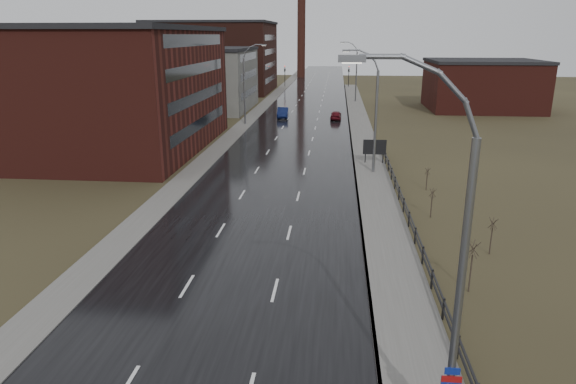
% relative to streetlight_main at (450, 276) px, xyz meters
% --- Properties ---
extents(road, '(14.00, 300.00, 0.06)m').
position_rel_streetlight_main_xyz_m(road, '(-8.47, 58.00, -6.03)').
color(road, black).
rests_on(road, ground).
extents(sidewalk_right, '(3.20, 180.00, 0.18)m').
position_rel_streetlight_main_xyz_m(sidewalk_right, '(0.13, 33.00, -5.97)').
color(sidewalk_right, '#595651').
rests_on(sidewalk_right, ground).
extents(curb_right, '(0.16, 180.00, 0.18)m').
position_rel_streetlight_main_xyz_m(curb_right, '(-1.39, 33.00, -5.97)').
color(curb_right, slate).
rests_on(curb_right, ground).
extents(sidewalk_left, '(2.40, 260.00, 0.12)m').
position_rel_streetlight_main_xyz_m(sidewalk_left, '(-16.67, 58.00, -6.00)').
color(sidewalk_left, '#595651').
rests_on(sidewalk_left, ground).
extents(warehouse_near, '(22.44, 28.56, 13.50)m').
position_rel_streetlight_main_xyz_m(warehouse_near, '(-29.46, 43.00, 0.70)').
color(warehouse_near, '#471914').
rests_on(warehouse_near, ground).
extents(warehouse_mid, '(16.32, 20.40, 10.50)m').
position_rel_streetlight_main_xyz_m(warehouse_mid, '(-26.46, 76.00, -0.80)').
color(warehouse_mid, slate).
rests_on(warehouse_mid, ground).
extents(warehouse_far, '(26.52, 24.48, 15.50)m').
position_rel_streetlight_main_xyz_m(warehouse_far, '(-31.47, 106.00, 1.70)').
color(warehouse_far, '#331611').
rests_on(warehouse_far, ground).
extents(building_right, '(18.36, 16.32, 8.50)m').
position_rel_streetlight_main_xyz_m(building_right, '(21.83, 80.00, -1.80)').
color(building_right, '#471914').
rests_on(building_right, ground).
extents(smokestack, '(2.70, 2.70, 30.70)m').
position_rel_streetlight_main_xyz_m(smokestack, '(-14.47, 148.00, 9.44)').
color(smokestack, '#331611').
rests_on(smokestack, ground).
extents(streetlight_main, '(3.91, 0.29, 12.11)m').
position_rel_streetlight_main_xyz_m(streetlight_main, '(0.00, 0.00, 0.00)').
color(streetlight_main, slate).
rests_on(streetlight_main, ground).
extents(streetlight_right_mid, '(3.36, 0.28, 11.35)m').
position_rel_streetlight_main_xyz_m(streetlight_right_mid, '(0.03, 34.00, -0.22)').
color(streetlight_right_mid, slate).
rests_on(streetlight_right_mid, ground).
extents(streetlight_left, '(3.36, 0.28, 11.35)m').
position_rel_streetlight_main_xyz_m(streetlight_left, '(-16.17, 60.00, -0.22)').
color(streetlight_left, slate).
rests_on(streetlight_left, ground).
extents(streetlight_right_far, '(3.36, 0.28, 11.35)m').
position_rel_streetlight_main_xyz_m(streetlight_right_far, '(0.03, 88.00, -0.22)').
color(streetlight_right_far, slate).
rests_on(streetlight_right_far, ground).
extents(guardrail, '(0.10, 53.05, 1.10)m').
position_rel_streetlight_main_xyz_m(guardrail, '(1.83, 16.32, -5.35)').
color(guardrail, black).
rests_on(guardrail, ground).
extents(shrub_c, '(0.65, 0.69, 2.77)m').
position_rel_streetlight_main_xyz_m(shrub_c, '(3.68, 10.88, -4.59)').
color(shrub_c, '#382D23').
rests_on(shrub_c, ground).
extents(shrub_d, '(0.54, 0.57, 2.28)m').
position_rel_streetlight_main_xyz_m(shrub_d, '(6.05, 15.81, -4.85)').
color(shrub_d, '#382D23').
rests_on(shrub_d, ground).
extents(shrub_e, '(0.51, 0.54, 2.16)m').
position_rel_streetlight_main_xyz_m(shrub_e, '(3.65, 22.06, -4.91)').
color(shrub_e, '#382D23').
rests_on(shrub_e, ground).
extents(shrub_f, '(0.46, 0.49, 1.93)m').
position_rel_streetlight_main_xyz_m(shrub_f, '(4.44, 28.95, -5.04)').
color(shrub_f, '#382D23').
rests_on(shrub_f, ground).
extents(billboard, '(2.30, 0.17, 2.55)m').
position_rel_streetlight_main_xyz_m(billboard, '(0.63, 37.59, -4.34)').
color(billboard, black).
rests_on(billboard, ground).
extents(traffic_light_left, '(0.58, 2.73, 5.30)m').
position_rel_streetlight_main_xyz_m(traffic_light_left, '(-16.47, 118.00, -1.46)').
color(traffic_light_left, black).
rests_on(traffic_light_left, ground).
extents(traffic_light_right, '(0.58, 2.73, 5.30)m').
position_rel_streetlight_main_xyz_m(traffic_light_right, '(-0.47, 118.00, -1.46)').
color(traffic_light_right, black).
rests_on(traffic_light_right, ground).
extents(car_near, '(1.95, 4.87, 1.57)m').
position_rel_streetlight_main_xyz_m(car_near, '(-11.68, 66.96, -5.27)').
color(car_near, '#0C153E').
rests_on(car_near, ground).
extents(car_far, '(1.76, 4.05, 1.36)m').
position_rel_streetlight_main_xyz_m(car_far, '(-3.34, 65.85, -5.38)').
color(car_far, '#550E16').
rests_on(car_far, ground).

